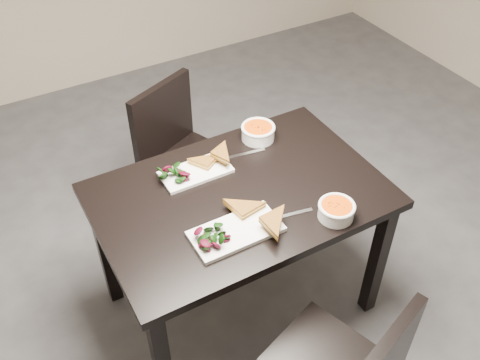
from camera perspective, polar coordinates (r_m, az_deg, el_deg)
The scene contains 13 objects.
ground at distance 2.85m, azimuth 3.40°, elevation -12.13°, with size 5.00×5.00×0.00m, color #47474C.
table at distance 2.33m, azimuth 0.00°, elevation -3.11°, with size 1.20×0.80×0.75m.
chair_far at distance 2.92m, azimuth -6.29°, elevation 3.05°, with size 0.55×0.55×0.85m.
plate_near at distance 2.09m, azimuth -0.42°, elevation -5.44°, with size 0.35×0.18×0.02m, color white.
sandwich_near at distance 2.10m, azimuth 0.93°, elevation -3.84°, with size 0.18×0.13×0.06m, color #A36722, non-canonical shape.
salad_near at distance 2.04m, azimuth -2.89°, elevation -5.81°, with size 0.11×0.10×0.05m, color black, non-canonical shape.
soup_bowl_near at distance 2.17m, azimuth 10.12°, elevation -3.11°, with size 0.15×0.15×0.07m.
cutlery_near at distance 2.18m, azimuth 5.46°, elevation -3.61°, with size 0.18×0.02×0.00m, color silver.
plate_far at distance 2.36m, azimuth -4.68°, elevation 0.85°, with size 0.31×0.15×0.02m, color white.
sandwich_far at distance 2.35m, azimuth -3.14°, elevation 1.75°, with size 0.15×0.11×0.05m, color #A36722, non-canonical shape.
salad_far at distance 2.31m, azimuth -6.94°, elevation 0.59°, with size 0.10×0.09×0.04m, color black, non-canonical shape.
soup_bowl_far at distance 2.53m, azimuth 1.92°, elevation 5.13°, with size 0.16×0.16×0.07m.
cutlery_far at distance 2.46m, azimuth 0.68°, elevation 2.81°, with size 0.18×0.02×0.00m, color silver.
Camera 1 is at (-0.97, -1.39, 2.29)m, focal length 40.49 mm.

